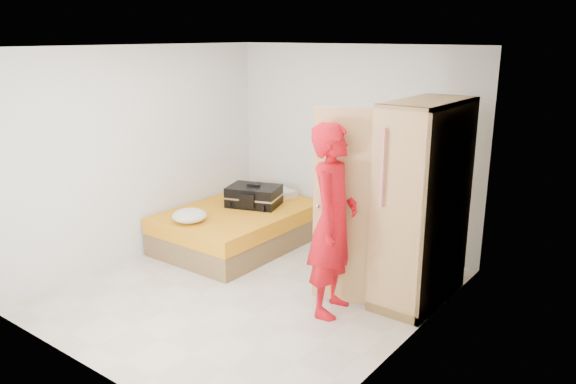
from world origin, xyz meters
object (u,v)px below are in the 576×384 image
Objects in this scene: bed at (239,227)px; person at (333,221)px; wardrobe at (416,208)px; suitcase at (254,196)px; round_cushion at (189,216)px.

person is (1.98, -0.80, 0.71)m from bed.
wardrobe reaches higher than suitcase.
person is at bearing -47.36° from suitcase.
wardrobe reaches higher than bed.
round_cushion is at bearing 75.86° from person.
wardrobe is (2.50, -0.05, 0.75)m from bed.
wardrobe is at bearing 14.65° from round_cushion.
suitcase is at bearing 48.71° from person.
round_cushion is (-2.11, 0.06, -0.38)m from person.
suitcase is (-1.92, 1.06, -0.33)m from person.
round_cushion is (-0.19, -1.00, -0.05)m from suitcase.
wardrobe is 1.09× the size of person.
bed is 2.61m from wardrobe.
suitcase is 1.91× the size of round_cushion.
suitcase is 1.02m from round_cushion.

